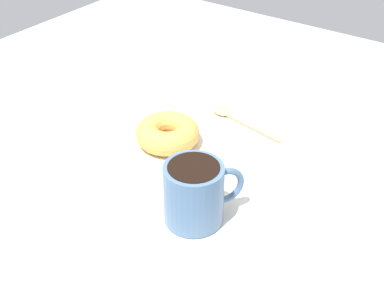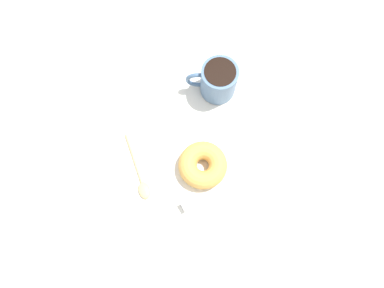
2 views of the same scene
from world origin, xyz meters
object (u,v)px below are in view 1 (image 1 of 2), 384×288
Objects in this scene: coffee_cup at (195,192)px; spoon at (231,116)px; sugar_cube at (168,110)px; donut at (168,132)px.

coffee_cup is 0.69× the size of spoon.
coffee_cup reaches higher than sugar_cube.
coffee_cup is 1.00× the size of donut.
sugar_cube is at bearing -134.81° from coffee_cup.
spoon is 10.85cm from sugar_cube.
spoon is at bearing 120.44° from sugar_cube.
donut is at bearing -18.31° from spoon.
coffee_cup is 26.99cm from sugar_cube.
coffee_cup reaches higher than spoon.
coffee_cup is 5.11× the size of sugar_cube.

